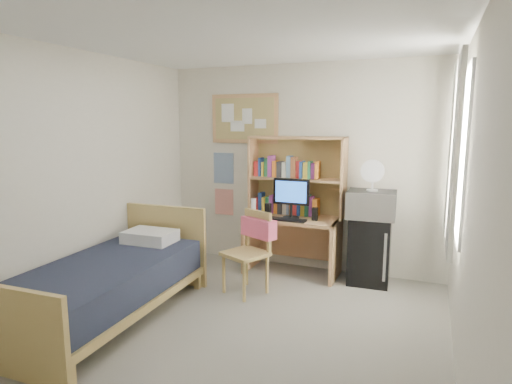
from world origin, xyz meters
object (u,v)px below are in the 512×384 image
at_px(speaker_right, 315,214).
at_px(microwave, 371,204).
at_px(mini_fridge, 369,250).
at_px(bed, 106,291).
at_px(speaker_left, 268,210).
at_px(bulletin_board, 245,119).
at_px(desk_chair, 245,253).
at_px(desk, 292,245).
at_px(desk_fan, 373,177).
at_px(monitor, 291,199).

relative_size(speaker_right, microwave, 0.29).
height_order(mini_fridge, bed, mini_fridge).
height_order(speaker_left, microwave, microwave).
height_order(bulletin_board, mini_fridge, bulletin_board).
distance_m(bulletin_board, bed, 2.77).
distance_m(desk_chair, mini_fridge, 1.49).
relative_size(desk, desk_fan, 3.54).
height_order(bed, microwave, microwave).
bearing_deg(monitor, bed, -124.27).
distance_m(mini_fridge, bed, 2.93).
bearing_deg(speaker_left, desk_fan, 4.20).
xyz_separation_m(mini_fridge, monitor, (-0.94, -0.11, 0.56)).
distance_m(desk, speaker_left, 0.54).
distance_m(bulletin_board, speaker_left, 1.27).
relative_size(mini_fridge, speaker_left, 4.83).
xyz_separation_m(bed, speaker_right, (1.56, 1.83, 0.51)).
height_order(speaker_left, speaker_right, speaker_left).
bearing_deg(bed, monitor, 53.31).
distance_m(bed, speaker_right, 2.46).
bearing_deg(monitor, desk_fan, 5.54).
height_order(bulletin_board, desk_chair, bulletin_board).
bearing_deg(monitor, speaker_right, -0.00).
xyz_separation_m(mini_fridge, desk_fan, (0.00, -0.02, 0.87)).
distance_m(bulletin_board, monitor, 1.28).
relative_size(bulletin_board, speaker_left, 5.77).
bearing_deg(mini_fridge, monitor, -176.45).
distance_m(monitor, speaker_right, 0.34).
xyz_separation_m(bulletin_board, microwave, (1.71, -0.26, -0.98)).
xyz_separation_m(desk_chair, bed, (-0.98, -1.08, -0.18)).
relative_size(mini_fridge, monitor, 1.66).
bearing_deg(microwave, desk_chair, -148.49).
bearing_deg(bed, desk, 54.16).
distance_m(desk_chair, monitor, 0.94).
bearing_deg(desk, desk_chair, -108.83).
bearing_deg(mini_fridge, desk_fan, -90.00).
bearing_deg(bed, speaker_left, 60.20).
xyz_separation_m(desk_chair, speaker_right, (0.58, 0.75, 0.33)).
relative_size(mini_fridge, microwave, 1.46).
distance_m(bulletin_board, desk, 1.77).
bearing_deg(desk_fan, bulletin_board, 168.30).
height_order(desk_chair, bed, desk_chair).
relative_size(desk, microwave, 2.13).
xyz_separation_m(desk, desk_chair, (-0.28, -0.81, 0.10)).
relative_size(bed, desk_fan, 6.31).
bearing_deg(desk_fan, mini_fridge, 90.00).
height_order(desk, speaker_left, speaker_left).
height_order(bed, desk_fan, desk_fan).
xyz_separation_m(desk_chair, microwave, (1.22, 0.84, 0.49)).
distance_m(mini_fridge, desk_fan, 0.87).
bearing_deg(mini_fridge, microwave, -90.00).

